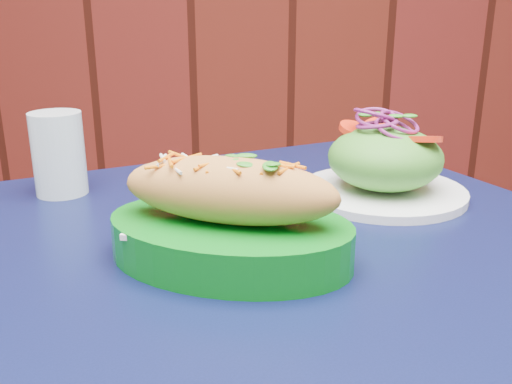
{
  "coord_description": "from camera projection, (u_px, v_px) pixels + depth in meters",
  "views": [
    {
      "loc": [
        0.14,
        0.65,
        1.01
      ],
      "look_at": [
        0.17,
        1.26,
        0.81
      ],
      "focal_mm": 40.0,
      "sensor_mm": 36.0,
      "label": 1
    }
  ],
  "objects": [
    {
      "name": "water_glass",
      "position": [
        59.0,
        154.0,
        0.81
      ],
      "size": [
        0.07,
        0.07,
        0.12
      ],
      "primitive_type": "cylinder",
      "color": "silver",
      "rests_on": "cafe_table"
    },
    {
      "name": "salad_plate",
      "position": [
        385.0,
        164.0,
        0.8
      ],
      "size": [
        0.23,
        0.23,
        0.12
      ],
      "rotation": [
        0.0,
        0.0,
        -0.29
      ],
      "color": "white",
      "rests_on": "cafe_table"
    },
    {
      "name": "cafe_table",
      "position": [
        276.0,
        311.0,
        0.68
      ],
      "size": [
        1.05,
        1.05,
        0.75
      ],
      "rotation": [
        0.0,
        0.0,
        0.41
      ],
      "color": "black",
      "rests_on": "ground"
    },
    {
      "name": "banh_mi_basket",
      "position": [
        230.0,
        219.0,
        0.6
      ],
      "size": [
        0.31,
        0.25,
        0.12
      ],
      "rotation": [
        0.0,
        0.0,
        -0.34
      ],
      "color": "#066D15",
      "rests_on": "cafe_table"
    }
  ]
}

